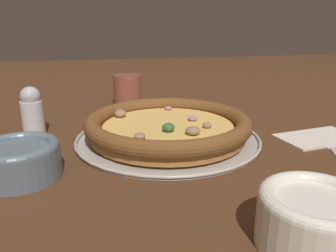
% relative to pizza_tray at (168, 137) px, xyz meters
% --- Properties ---
extents(ground_plane, '(3.00, 3.00, 0.00)m').
position_rel_pizza_tray_xyz_m(ground_plane, '(0.00, 0.00, -0.00)').
color(ground_plane, '#4C2D19').
extents(pizza_tray, '(0.36, 0.36, 0.01)m').
position_rel_pizza_tray_xyz_m(pizza_tray, '(0.00, 0.00, 0.00)').
color(pizza_tray, '#B7B2A8').
rests_on(pizza_tray, ground_plane).
extents(pizza, '(0.32, 0.32, 0.04)m').
position_rel_pizza_tray_xyz_m(pizza, '(-0.00, -0.00, 0.03)').
color(pizza, '#A86B33').
rests_on(pizza, pizza_tray).
extents(bowl_near, '(0.12, 0.12, 0.06)m').
position_rel_pizza_tray_xyz_m(bowl_near, '(-0.25, -0.12, 0.03)').
color(bowl_near, slate).
rests_on(bowl_near, ground_plane).
extents(bowl_far, '(0.11, 0.11, 0.06)m').
position_rel_pizza_tray_xyz_m(bowl_far, '(0.08, -0.35, 0.03)').
color(bowl_far, silver).
rests_on(bowl_far, ground_plane).
extents(drinking_cup, '(0.08, 0.08, 0.08)m').
position_rel_pizza_tray_xyz_m(drinking_cup, '(-0.05, 0.30, 0.04)').
color(drinking_cup, brown).
rests_on(drinking_cup, ground_plane).
extents(napkin, '(0.17, 0.11, 0.01)m').
position_rel_pizza_tray_xyz_m(napkin, '(0.30, -0.06, -0.00)').
color(napkin, beige).
rests_on(napkin, ground_plane).
extents(pepper_shaker, '(0.04, 0.04, 0.10)m').
position_rel_pizza_tray_xyz_m(pepper_shaker, '(-0.26, 0.08, 0.05)').
color(pepper_shaker, silver).
rests_on(pepper_shaker, ground_plane).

